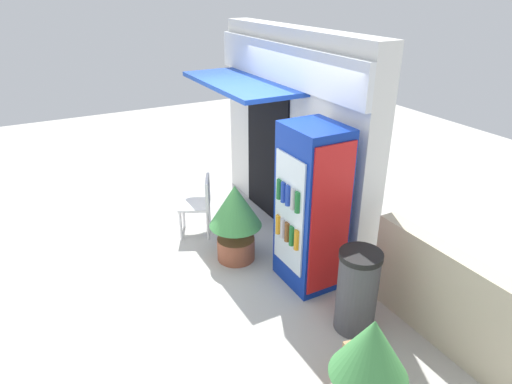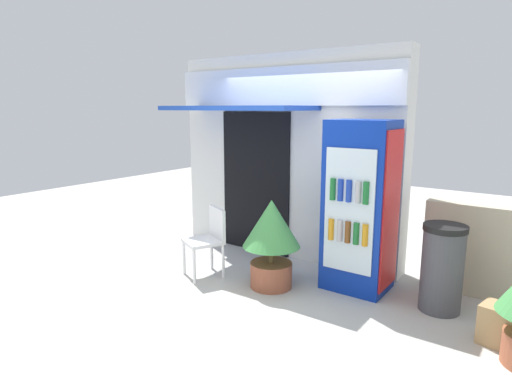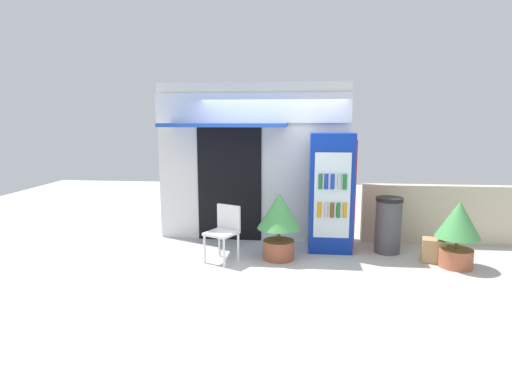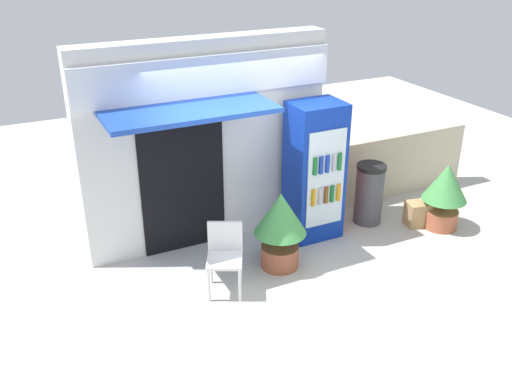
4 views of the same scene
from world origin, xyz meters
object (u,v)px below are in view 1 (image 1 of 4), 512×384
Objects in this scene: potted_plant_curbside at (370,360)px; drink_cooler at (311,208)px; trash_bin at (357,291)px; plastic_chair at (200,201)px; potted_plant_near_shop at (235,216)px; cardboard_box at (363,367)px.

drink_cooler is at bearing 159.96° from potted_plant_curbside.
drink_cooler reaches higher than potted_plant_curbside.
drink_cooler is at bearing 177.20° from trash_bin.
potted_plant_near_shop is (0.83, 0.16, 0.13)m from plastic_chair.
drink_cooler is at bearing 163.73° from cardboard_box.
trash_bin reaches higher than plastic_chair.
potted_plant_near_shop is (-0.83, -0.56, -0.34)m from drink_cooler.
potted_plant_curbside is at bearing -20.04° from drink_cooler.
drink_cooler is 1.06m from potted_plant_near_shop.
cardboard_box is at bearing -16.27° from drink_cooler.
drink_cooler reaches higher than trash_bin.
drink_cooler reaches higher than potted_plant_near_shop.
drink_cooler is 1.96× the size of potted_plant_curbside.
potted_plant_curbside is 0.53m from cardboard_box.
potted_plant_near_shop is 2.64m from potted_plant_curbside.
potted_plant_near_shop is at bearing -145.92° from drink_cooler.
cardboard_box is at bearing 2.75° from potted_plant_near_shop.
potted_plant_near_shop is at bearing 177.94° from potted_plant_curbside.
potted_plant_curbside is (2.64, -0.09, -0.04)m from potted_plant_near_shop.
potted_plant_curbside is (1.80, -0.66, -0.38)m from drink_cooler.
potted_plant_curbside is (3.47, 0.06, 0.09)m from plastic_chair.
potted_plant_curbside is at bearing -2.06° from potted_plant_near_shop.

